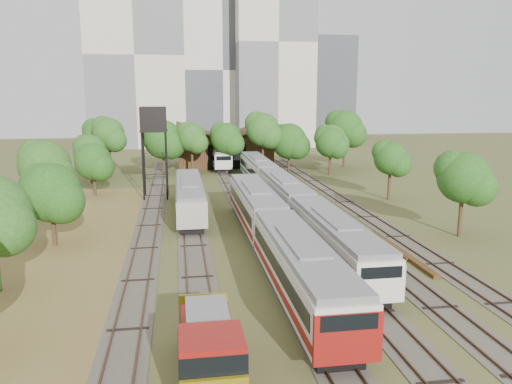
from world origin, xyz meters
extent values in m
plane|color=#475123|center=(0.00, 0.00, 0.00)|extent=(240.00, 240.00, 0.00)
cube|color=brown|center=(-18.00, 8.00, 0.02)|extent=(14.00, 60.00, 0.04)
cube|color=#4C473D|center=(-12.00, 25.00, 0.03)|extent=(2.60, 80.00, 0.06)
cube|color=#472D1E|center=(-12.72, 25.00, 0.12)|extent=(0.08, 80.00, 0.14)
cube|color=#472D1E|center=(-11.28, 25.00, 0.12)|extent=(0.08, 80.00, 0.14)
cube|color=#4C473D|center=(-8.00, 25.00, 0.03)|extent=(2.60, 80.00, 0.06)
cube|color=#472D1E|center=(-8.72, 25.00, 0.12)|extent=(0.08, 80.00, 0.14)
cube|color=#472D1E|center=(-7.28, 25.00, 0.12)|extent=(0.08, 80.00, 0.14)
cube|color=#4C473D|center=(-2.00, 25.00, 0.03)|extent=(2.60, 80.00, 0.06)
cube|color=#472D1E|center=(-2.72, 25.00, 0.12)|extent=(0.08, 80.00, 0.14)
cube|color=#472D1E|center=(-1.28, 25.00, 0.12)|extent=(0.08, 80.00, 0.14)
cube|color=#4C473D|center=(2.00, 25.00, 0.03)|extent=(2.60, 80.00, 0.06)
cube|color=#472D1E|center=(1.28, 25.00, 0.12)|extent=(0.08, 80.00, 0.14)
cube|color=#472D1E|center=(2.72, 25.00, 0.12)|extent=(0.08, 80.00, 0.14)
cube|color=#4C473D|center=(6.00, 25.00, 0.03)|extent=(2.60, 80.00, 0.06)
cube|color=#472D1E|center=(5.28, 25.00, 0.12)|extent=(0.08, 80.00, 0.14)
cube|color=#472D1E|center=(6.72, 25.00, 0.12)|extent=(0.08, 80.00, 0.14)
cube|color=#4C473D|center=(10.00, 25.00, 0.03)|extent=(2.60, 80.00, 0.06)
cube|color=#472D1E|center=(9.28, 25.00, 0.12)|extent=(0.08, 80.00, 0.14)
cube|color=#472D1E|center=(10.72, 25.00, 0.12)|extent=(0.08, 80.00, 0.14)
cube|color=black|center=(-2.00, -2.03, 0.42)|extent=(2.32, 15.64, 0.84)
cube|color=silver|center=(-2.00, -2.03, 2.17)|extent=(3.06, 17.00, 2.64)
cube|color=black|center=(-2.00, -2.03, 2.48)|extent=(3.12, 15.64, 0.90)
cube|color=slate|center=(-2.00, -2.03, 3.68)|extent=(2.82, 16.66, 0.38)
cube|color=maroon|center=(-2.00, -2.03, 1.43)|extent=(3.12, 16.66, 0.48)
cube|color=maroon|center=(-2.00, -10.48, 2.03)|extent=(3.10, 0.25, 2.38)
cube|color=black|center=(-2.00, 15.47, 0.42)|extent=(2.32, 15.64, 0.84)
cube|color=silver|center=(-2.00, 15.47, 2.17)|extent=(3.06, 17.00, 2.64)
cube|color=black|center=(-2.00, 15.47, 2.48)|extent=(3.12, 15.64, 0.90)
cube|color=slate|center=(-2.00, 15.47, 3.68)|extent=(2.82, 16.66, 0.38)
cube|color=maroon|center=(-2.00, 15.47, 1.43)|extent=(3.12, 16.66, 0.48)
cube|color=black|center=(2.00, 3.99, 0.40)|extent=(2.17, 15.64, 0.79)
cube|color=silver|center=(2.00, 3.99, 2.03)|extent=(2.87, 17.00, 2.47)
cube|color=black|center=(2.00, 3.99, 2.32)|extent=(2.93, 15.64, 0.84)
cube|color=slate|center=(2.00, 3.99, 3.44)|extent=(2.64, 16.66, 0.36)
cube|color=#186131|center=(2.00, 3.99, 1.33)|extent=(2.93, 16.66, 0.44)
cube|color=silver|center=(2.00, -4.46, 1.90)|extent=(2.91, 0.25, 2.22)
cube|color=black|center=(2.00, 21.49, 0.40)|extent=(2.17, 15.64, 0.79)
cube|color=silver|center=(2.00, 21.49, 2.03)|extent=(2.87, 17.00, 2.47)
cube|color=black|center=(2.00, 21.49, 2.32)|extent=(2.93, 15.64, 0.84)
cube|color=slate|center=(2.00, 21.49, 3.44)|extent=(2.64, 16.66, 0.36)
cube|color=#186131|center=(2.00, 21.49, 1.33)|extent=(2.93, 16.66, 0.44)
cube|color=black|center=(2.00, 38.99, 0.40)|extent=(2.17, 15.64, 0.79)
cube|color=silver|center=(2.00, 38.99, 2.03)|extent=(2.87, 17.00, 2.47)
cube|color=black|center=(2.00, 38.99, 2.32)|extent=(2.93, 15.64, 0.84)
cube|color=slate|center=(2.00, 38.99, 3.44)|extent=(2.64, 16.66, 0.36)
cube|color=#186131|center=(2.00, 38.99, 1.33)|extent=(2.93, 16.66, 0.44)
cube|color=black|center=(-2.00, 56.00, 0.38)|extent=(2.09, 14.72, 0.76)
cube|color=silver|center=(-2.00, 56.00, 1.95)|extent=(2.75, 16.00, 2.37)
cube|color=black|center=(-2.00, 56.00, 2.23)|extent=(2.81, 14.72, 0.81)
cube|color=slate|center=(-2.00, 56.00, 3.31)|extent=(2.53, 15.68, 0.34)
cube|color=#186131|center=(-2.00, 56.00, 1.28)|extent=(2.81, 15.68, 0.43)
cube|color=silver|center=(-2.00, 48.05, 1.83)|extent=(2.79, 0.25, 2.14)
cube|color=black|center=(-8.00, -9.23, 0.42)|extent=(2.04, 7.20, 0.84)
cube|color=maroon|center=(-8.00, -8.43, 1.53)|extent=(2.32, 4.40, 1.39)
cube|color=maroon|center=(-8.00, -11.83, 2.09)|extent=(2.51, 2.41, 2.51)
cube|color=black|center=(-8.00, -11.83, 2.69)|extent=(2.55, 2.46, 0.84)
cube|color=gold|center=(-8.00, -5.28, 1.49)|extent=(2.51, 0.20, 1.67)
cube|color=slate|center=(-8.00, -9.23, 3.06)|extent=(1.86, 3.60, 0.19)
cube|color=black|center=(-8.00, 22.08, 0.38)|extent=(2.10, 16.56, 0.76)
cube|color=#98988B|center=(-8.00, 22.08, 1.96)|extent=(2.77, 18.00, 2.39)
cube|color=black|center=(-8.00, 22.08, 2.24)|extent=(2.83, 16.56, 0.81)
cube|color=slate|center=(-8.00, 22.08, 3.32)|extent=(2.55, 17.64, 0.34)
cylinder|color=black|center=(-13.19, 29.77, 4.03)|extent=(0.20, 0.20, 8.06)
cylinder|color=black|center=(-10.47, 29.77, 4.03)|extent=(0.20, 0.20, 8.06)
cylinder|color=black|center=(-13.19, 32.49, 4.03)|extent=(0.20, 0.20, 8.06)
cylinder|color=black|center=(-10.47, 32.49, 4.03)|extent=(0.20, 0.20, 8.06)
cube|color=black|center=(-11.83, 31.13, 8.16)|extent=(3.17, 3.17, 0.20)
cube|color=black|center=(-11.83, 31.13, 9.62)|extent=(3.02, 3.02, 2.72)
cube|color=#533617|center=(8.00, 8.06, 0.13)|extent=(0.53, 7.90, 0.26)
cube|color=#533617|center=(8.20, 4.69, 0.14)|extent=(0.55, 8.74, 0.28)
cube|color=#3A1F15|center=(-1.00, 58.00, 2.75)|extent=(16.00, 11.00, 5.50)
cube|color=#3A1F15|center=(-5.00, 58.00, 6.10)|extent=(8.45, 11.55, 2.96)
cube|color=#3A1F15|center=(3.00, 58.00, 6.10)|extent=(8.45, 11.55, 2.96)
cube|color=black|center=(-1.00, 52.55, 2.20)|extent=(6.40, 0.15, 4.12)
cylinder|color=#382616|center=(-19.44, 12.51, 1.78)|extent=(0.36, 0.36, 3.57)
sphere|color=#1C4913|center=(-19.44, 12.51, 4.54)|extent=(4.87, 4.87, 4.87)
cylinder|color=#382616|center=(-21.84, 20.75, 2.22)|extent=(0.36, 0.36, 4.45)
sphere|color=#1C4913|center=(-21.84, 20.75, 5.66)|extent=(4.94, 4.94, 4.94)
cylinder|color=#382616|center=(-19.41, 33.67, 1.68)|extent=(0.36, 0.36, 3.35)
sphere|color=#1C4913|center=(-19.41, 33.67, 4.27)|extent=(4.55, 4.55, 4.55)
cylinder|color=#382616|center=(-21.32, 43.00, 1.82)|extent=(0.36, 0.36, 3.64)
sphere|color=#1C4913|center=(-21.32, 43.00, 4.63)|extent=(4.52, 4.52, 4.52)
cylinder|color=#382616|center=(-21.36, 52.75, 2.36)|extent=(0.36, 0.36, 4.72)
sphere|color=#1C4913|center=(-21.36, 52.75, 6.01)|extent=(5.17, 5.17, 5.17)
cylinder|color=#382616|center=(-19.19, 47.18, 2.62)|extent=(0.36, 0.36, 5.25)
sphere|color=#1C4913|center=(-19.19, 47.18, 6.68)|extent=(4.70, 4.70, 4.70)
cylinder|color=#382616|center=(-11.36, 50.29, 2.13)|extent=(0.36, 0.36, 4.26)
sphere|color=#1C4913|center=(-11.36, 50.29, 5.42)|extent=(6.11, 6.11, 6.11)
cylinder|color=#382616|center=(-6.89, 48.84, 2.28)|extent=(0.36, 0.36, 4.56)
sphere|color=#1C4913|center=(-6.89, 48.84, 5.80)|extent=(4.48, 4.48, 4.48)
cylinder|color=#382616|center=(-1.46, 48.80, 2.19)|extent=(0.36, 0.36, 4.38)
sphere|color=#1C4913|center=(-1.46, 48.80, 5.57)|extent=(4.90, 4.90, 4.90)
cylinder|color=#382616|center=(4.38, 48.83, 2.70)|extent=(0.36, 0.36, 5.40)
sphere|color=#1C4913|center=(4.38, 48.83, 6.88)|extent=(5.36, 5.36, 5.36)
cylinder|color=#382616|center=(8.63, 48.70, 1.97)|extent=(0.36, 0.36, 3.93)
sphere|color=#1C4913|center=(8.63, 48.70, 5.00)|extent=(5.71, 5.71, 5.71)
cylinder|color=#382616|center=(16.02, 49.86, 2.00)|extent=(0.36, 0.36, 3.99)
sphere|color=#1C4913|center=(16.02, 49.86, 5.08)|extent=(4.91, 4.91, 4.91)
cylinder|color=#382616|center=(19.39, 53.00, 2.61)|extent=(0.36, 0.36, 5.23)
sphere|color=#1C4913|center=(19.39, 53.00, 6.65)|extent=(6.18, 6.18, 6.18)
cylinder|color=#382616|center=(15.46, 9.85, 2.09)|extent=(0.36, 0.36, 4.17)
sphere|color=#1C4913|center=(15.46, 9.85, 5.31)|extent=(4.52, 4.52, 4.52)
cylinder|color=#382616|center=(15.73, 25.70, 1.97)|extent=(0.36, 0.36, 3.94)
sphere|color=#1C4913|center=(15.73, 25.70, 5.01)|extent=(3.94, 3.94, 3.94)
cylinder|color=#382616|center=(14.31, 44.83, 1.98)|extent=(0.36, 0.36, 3.96)
sphere|color=#1C4913|center=(14.31, 44.83, 5.04)|extent=(4.64, 4.64, 4.64)
cube|color=beige|center=(-18.00, 95.00, 21.00)|extent=(22.00, 16.00, 42.00)
cube|color=beige|center=(2.00, 100.00, 18.00)|extent=(20.00, 18.00, 36.00)
cube|color=beige|center=(14.00, 92.00, 24.00)|extent=(18.00, 16.00, 48.00)
cube|color=#3F4146|center=(34.00, 110.00, 14.00)|extent=(12.00, 12.00, 28.00)
camera|label=1|loc=(-9.05, -29.62, 12.46)|focal=35.00mm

